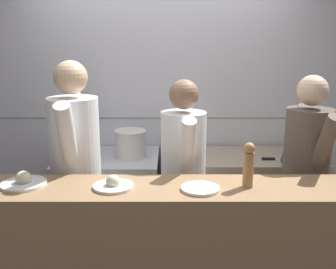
{
  "coord_description": "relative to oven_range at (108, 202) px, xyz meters",
  "views": [
    {
      "loc": [
        0.07,
        -2.45,
        1.89
      ],
      "look_at": [
        0.08,
        0.58,
        1.15
      ],
      "focal_mm": 42.0,
      "sensor_mm": 36.0,
      "label": 1
    }
  ],
  "objects": [
    {
      "name": "chefs_knife",
      "position": [
        1.48,
        -0.13,
        0.45
      ],
      "size": [
        0.36,
        0.04,
        0.02
      ],
      "color": "#B7BABF",
      "rests_on": "prep_counter"
    },
    {
      "name": "plated_dish_appetiser",
      "position": [
        0.2,
        -1.11,
        0.6
      ],
      "size": [
        0.24,
        0.24,
        0.09
      ],
      "color": "white",
      "rests_on": "pass_counter"
    },
    {
      "name": "pass_counter",
      "position": [
        0.73,
        -1.1,
        0.07
      ],
      "size": [
        3.05,
        0.45,
        1.02
      ],
      "color": "#93704C",
      "rests_on": "ground_plane"
    },
    {
      "name": "sauce_pot",
      "position": [
        0.2,
        0.01,
        0.56
      ],
      "size": [
        0.29,
        0.29,
        0.24
      ],
      "color": "beige",
      "rests_on": "oven_range"
    },
    {
      "name": "plated_dish_main",
      "position": [
        -0.35,
        -1.07,
        0.6
      ],
      "size": [
        0.27,
        0.27,
        0.1
      ],
      "color": "white",
      "rests_on": "pass_counter"
    },
    {
      "name": "oven_range",
      "position": [
        0.0,
        0.0,
        0.0
      ],
      "size": [
        0.89,
        0.71,
        0.88
      ],
      "color": "#232326",
      "rests_on": "ground_plane"
    },
    {
      "name": "stock_pot",
      "position": [
        -0.2,
        -0.04,
        0.53
      ],
      "size": [
        0.24,
        0.24,
        0.17
      ],
      "color": "#B7BABF",
      "rests_on": "oven_range"
    },
    {
      "name": "chef_sous",
      "position": [
        0.65,
        -0.57,
        0.46
      ],
      "size": [
        0.35,
        0.71,
        1.61
      ],
      "rotation": [
        0.0,
        0.0,
        0.08
      ],
      "color": "black",
      "rests_on": "ground_plane"
    },
    {
      "name": "wall_back_tiled",
      "position": [
        0.47,
        0.4,
        0.86
      ],
      "size": [
        8.0,
        0.06,
        2.6
      ],
      "color": "silver",
      "rests_on": "ground_plane"
    },
    {
      "name": "pepper_mill",
      "position": [
        1.02,
        -1.1,
        0.72
      ],
      "size": [
        0.07,
        0.07,
        0.28
      ],
      "color": "#AD7A47",
      "rests_on": "pass_counter"
    },
    {
      "name": "chef_head_cook",
      "position": [
        -0.13,
        -0.65,
        0.54
      ],
      "size": [
        0.37,
        0.76,
        1.75
      ],
      "rotation": [
        0.0,
        0.0,
        0.05
      ],
      "color": "black",
      "rests_on": "ground_plane"
    },
    {
      "name": "prep_counter",
      "position": [
        1.18,
        -0.0,
        0.0
      ],
      "size": [
        1.38,
        0.65,
        0.88
      ],
      "color": "gray",
      "rests_on": "ground_plane"
    },
    {
      "name": "chef_line",
      "position": [
        1.55,
        -0.59,
        0.48
      ],
      "size": [
        0.38,
        0.72,
        1.65
      ],
      "rotation": [
        0.0,
        0.0,
        0.16
      ],
      "color": "black",
      "rests_on": "ground_plane"
    },
    {
      "name": "plated_dish_dessert",
      "position": [
        0.72,
        -1.15,
        0.59
      ],
      "size": [
        0.23,
        0.23,
        0.02
      ],
      "color": "white",
      "rests_on": "pass_counter"
    }
  ]
}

